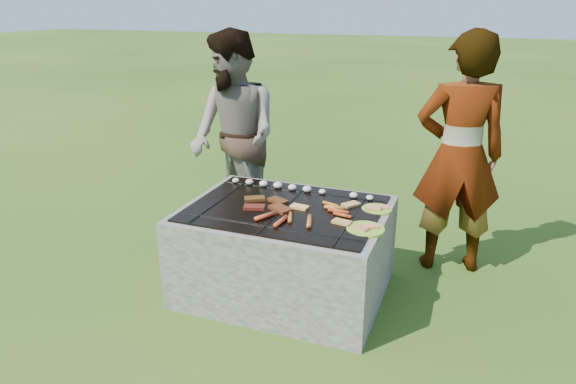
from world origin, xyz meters
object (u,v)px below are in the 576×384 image
Objects in this scene: fire_pit at (285,253)px; cook at (459,156)px; plate_near at (365,229)px; bystander at (234,138)px; plate_far at (377,209)px.

cook is (1.01, 0.76, 0.57)m from fire_pit.
bystander reaches higher than plate_near.
bystander is (-1.27, 0.86, 0.23)m from plate_near.
cook reaches higher than fire_pit.
plate_near is at bearing 48.03° from cook.
cook reaches higher than plate_far.
cook is at bearing 51.88° from plate_far.
cook is at bearing 63.69° from plate_near.
fire_pit is 0.77× the size of bystander.
fire_pit is 5.79× the size of plate_far.
bystander is (-1.72, -0.05, -0.01)m from cook.
plate_near is at bearing -14.72° from fire_pit.
plate_far is at bearing 90.25° from plate_near.
bystander reaches higher than plate_far.
plate_far is 0.13× the size of cook.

